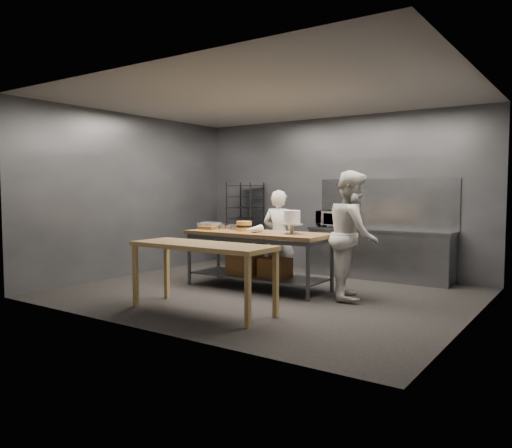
{
  "coord_description": "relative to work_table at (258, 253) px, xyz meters",
  "views": [
    {
      "loc": [
        4.24,
        -6.39,
        1.61
      ],
      "look_at": [
        -0.31,
        0.18,
        1.05
      ],
      "focal_mm": 35.0,
      "sensor_mm": 36.0,
      "label": 1
    }
  ],
  "objects": [
    {
      "name": "ground",
      "position": [
        0.31,
        -0.23,
        -0.57
      ],
      "size": [
        6.0,
        6.0,
        0.0
      ],
      "primitive_type": "plane",
      "color": "black",
      "rests_on": "ground"
    },
    {
      "name": "back_wall",
      "position": [
        0.31,
        2.27,
        0.93
      ],
      "size": [
        6.0,
        0.04,
        3.0
      ],
      "primitive_type": "cube",
      "color": "#4C4F54",
      "rests_on": "ground"
    },
    {
      "name": "work_table",
      "position": [
        0.0,
        0.0,
        0.0
      ],
      "size": [
        2.4,
        0.9,
        0.92
      ],
      "color": "brown",
      "rests_on": "ground"
    },
    {
      "name": "near_counter",
      "position": [
        0.28,
        -1.69,
        0.24
      ],
      "size": [
        2.0,
        0.7,
        0.9
      ],
      "color": "olive",
      "rests_on": "ground"
    },
    {
      "name": "back_counter",
      "position": [
        1.31,
        1.95,
        -0.12
      ],
      "size": [
        2.6,
        0.6,
        0.9
      ],
      "color": "slate",
      "rests_on": "ground"
    },
    {
      "name": "splashback_panel",
      "position": [
        1.31,
        2.25,
        0.78
      ],
      "size": [
        2.6,
        0.02,
        0.9
      ],
      "primitive_type": "cube",
      "color": "slate",
      "rests_on": "back_counter"
    },
    {
      "name": "speed_rack",
      "position": [
        -1.6,
        1.87,
        0.28
      ],
      "size": [
        0.68,
        0.73,
        1.75
      ],
      "color": "black",
      "rests_on": "ground"
    },
    {
      "name": "chef_behind",
      "position": [
        -0.0,
        0.66,
        0.23
      ],
      "size": [
        0.63,
        0.46,
        1.6
      ],
      "primitive_type": "imported",
      "rotation": [
        0.0,
        0.0,
        3.28
      ],
      "color": "white",
      "rests_on": "ground"
    },
    {
      "name": "chef_right",
      "position": [
        1.57,
        0.19,
        0.37
      ],
      "size": [
        1.03,
        1.13,
        1.88
      ],
      "primitive_type": "imported",
      "rotation": [
        0.0,
        0.0,
        2.0
      ],
      "color": "silver",
      "rests_on": "ground"
    },
    {
      "name": "microwave",
      "position": [
        0.38,
        1.95,
        0.48
      ],
      "size": [
        0.54,
        0.37,
        0.3
      ],
      "primitive_type": "imported",
      "color": "black",
      "rests_on": "back_counter"
    },
    {
      "name": "frosted_cake_stand",
      "position": [
        0.65,
        -0.02,
        0.58
      ],
      "size": [
        0.34,
        0.34,
        0.36
      ],
      "color": "#A49983",
      "rests_on": "work_table"
    },
    {
      "name": "layer_cake",
      "position": [
        -0.29,
        0.02,
        0.43
      ],
      "size": [
        0.25,
        0.25,
        0.16
      ],
      "color": "gold",
      "rests_on": "work_table"
    },
    {
      "name": "cake_pans",
      "position": [
        -0.73,
        0.24,
        0.39
      ],
      "size": [
        0.66,
        0.31,
        0.07
      ],
      "color": "gray",
      "rests_on": "work_table"
    },
    {
      "name": "piping_bag",
      "position": [
        0.04,
        -0.18,
        0.41
      ],
      "size": [
        0.14,
        0.39,
        0.12
      ],
      "primitive_type": "cone",
      "rotation": [
        1.57,
        0.0,
        -0.06
      ],
      "color": "white",
      "rests_on": "work_table"
    },
    {
      "name": "offset_spatula",
      "position": [
        0.17,
        -0.2,
        0.35
      ],
      "size": [
        0.36,
        0.02,
        0.02
      ],
      "color": "slate",
      "rests_on": "work_table"
    },
    {
      "name": "pastry_clamshells",
      "position": [
        -1.04,
        0.04,
        0.4
      ],
      "size": [
        0.4,
        0.4,
        0.11
      ],
      "color": "#95641D",
      "rests_on": "work_table"
    }
  ]
}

